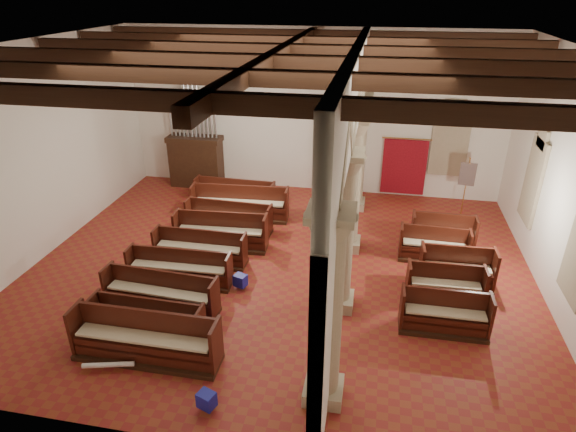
# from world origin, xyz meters

# --- Properties ---
(floor) EXTENTS (14.00, 14.00, 0.00)m
(floor) POSITION_xyz_m (0.00, 0.00, 0.00)
(floor) COLOR maroon
(floor) RESTS_ON ground
(ceiling) EXTENTS (14.00, 14.00, 0.00)m
(ceiling) POSITION_xyz_m (0.00, 0.00, 6.00)
(ceiling) COLOR black
(ceiling) RESTS_ON wall_back
(wall_back) EXTENTS (14.00, 0.02, 6.00)m
(wall_back) POSITION_xyz_m (0.00, 6.00, 3.00)
(wall_back) COLOR white
(wall_back) RESTS_ON floor
(wall_front) EXTENTS (14.00, 0.02, 6.00)m
(wall_front) POSITION_xyz_m (0.00, -6.00, 3.00)
(wall_front) COLOR white
(wall_front) RESTS_ON floor
(wall_left) EXTENTS (0.02, 12.00, 6.00)m
(wall_left) POSITION_xyz_m (-7.00, 0.00, 3.00)
(wall_left) COLOR white
(wall_left) RESTS_ON floor
(wall_right) EXTENTS (0.02, 12.00, 6.00)m
(wall_right) POSITION_xyz_m (7.00, 0.00, 3.00)
(wall_right) COLOR white
(wall_right) RESTS_ON floor
(ceiling_beams) EXTENTS (13.80, 11.80, 0.30)m
(ceiling_beams) POSITION_xyz_m (0.00, 0.00, 5.82)
(ceiling_beams) COLOR #331E10
(ceiling_beams) RESTS_ON wall_back
(arcade) EXTENTS (0.90, 11.90, 6.00)m
(arcade) POSITION_xyz_m (1.80, 0.00, 3.56)
(arcade) COLOR tan
(arcade) RESTS_ON floor
(window_right_b) EXTENTS (0.03, 1.00, 2.20)m
(window_right_b) POSITION_xyz_m (6.98, 2.50, 2.20)
(window_right_b) COLOR #387E5D
(window_right_b) RESTS_ON wall_right
(window_back) EXTENTS (1.00, 0.03, 2.20)m
(window_back) POSITION_xyz_m (5.00, 5.98, 2.20)
(window_back) COLOR #387E5D
(window_back) RESTS_ON wall_back
(pipe_organ) EXTENTS (2.10, 0.85, 4.40)m
(pipe_organ) POSITION_xyz_m (-4.50, 5.50, 1.37)
(pipe_organ) COLOR #331E10
(pipe_organ) RESTS_ON floor
(lectern) EXTENTS (0.54, 0.56, 1.21)m
(lectern) POSITION_xyz_m (-3.77, 5.49, 0.50)
(lectern) COLOR #391D12
(lectern) RESTS_ON floor
(dossal_curtain) EXTENTS (1.80, 0.07, 2.17)m
(dossal_curtain) POSITION_xyz_m (3.50, 5.92, 1.17)
(dossal_curtain) COLOR maroon
(dossal_curtain) RESTS_ON floor
(processional_banner) EXTENTS (0.51, 0.65, 2.23)m
(processional_banner) POSITION_xyz_m (5.45, 4.18, 0.78)
(processional_banner) COLOR #331E10
(processional_banner) RESTS_ON floor
(hymnal_box_a) EXTENTS (0.39, 0.36, 0.32)m
(hymnal_box_a) POSITION_xyz_m (-0.33, -5.25, 0.26)
(hymnal_box_a) COLOR navy
(hymnal_box_a) RESTS_ON floor
(hymnal_box_b) EXTENTS (0.34, 0.29, 0.31)m
(hymnal_box_b) POSITION_xyz_m (-1.28, -3.10, 0.25)
(hymnal_box_b) COLOR navy
(hymnal_box_b) RESTS_ON floor
(hymnal_box_c) EXTENTS (0.39, 0.35, 0.32)m
(hymnal_box_c) POSITION_xyz_m (-0.81, -1.23, 0.26)
(hymnal_box_c) COLOR #152296
(hymnal_box_c) RESTS_ON floor
(tube_heater_a) EXTENTS (1.07, 0.37, 0.11)m
(tube_heater_a) POSITION_xyz_m (-2.70, -4.66, 0.16)
(tube_heater_a) COLOR white
(tube_heater_a) RESTS_ON floor
(tube_heater_b) EXTENTS (0.88, 0.13, 0.09)m
(tube_heater_b) POSITION_xyz_m (-2.79, -4.06, 0.16)
(tube_heater_b) COLOR silver
(tube_heater_b) RESTS_ON floor
(nave_pew_0) EXTENTS (3.22, 0.77, 1.15)m
(nave_pew_0) POSITION_xyz_m (-2.05, -4.16, 0.38)
(nave_pew_0) COLOR #331E10
(nave_pew_0) RESTS_ON floor
(nave_pew_1) EXTENTS (2.65, 0.70, 0.95)m
(nave_pew_1) POSITION_xyz_m (-2.35, -3.48, 0.31)
(nave_pew_1) COLOR #331E10
(nave_pew_1) RESTS_ON floor
(nave_pew_2) EXTENTS (2.94, 0.85, 1.02)m
(nave_pew_2) POSITION_xyz_m (-2.49, -2.45, 0.34)
(nave_pew_2) COLOR #331E10
(nave_pew_2) RESTS_ON floor
(nave_pew_3) EXTENTS (2.84, 0.72, 0.96)m
(nave_pew_3) POSITION_xyz_m (-2.49, -1.25, 0.32)
(nave_pew_3) COLOR #331E10
(nave_pew_3) RESTS_ON floor
(nave_pew_4) EXTENTS (2.70, 0.67, 0.99)m
(nave_pew_4) POSITION_xyz_m (-2.32, -0.14, 0.33)
(nave_pew_4) COLOR #331E10
(nave_pew_4) RESTS_ON floor
(nave_pew_5) EXTENTS (2.86, 0.93, 1.11)m
(nave_pew_5) POSITION_xyz_m (-2.00, 0.83, 0.37)
(nave_pew_5) COLOR #331E10
(nave_pew_5) RESTS_ON floor
(nave_pew_6) EXTENTS (2.86, 0.77, 0.99)m
(nave_pew_6) POSITION_xyz_m (-2.10, 1.91, 0.33)
(nave_pew_6) COLOR #331E10
(nave_pew_6) RESTS_ON floor
(nave_pew_7) EXTENTS (3.35, 0.98, 1.14)m
(nave_pew_7) POSITION_xyz_m (-2.00, 2.90, 0.38)
(nave_pew_7) COLOR #331E10
(nave_pew_7) RESTS_ON floor
(nave_pew_8) EXTENTS (2.94, 0.74, 0.98)m
(nave_pew_8) POSITION_xyz_m (-2.47, 3.85, 0.32)
(nave_pew_8) COLOR #331E10
(nave_pew_8) RESTS_ON floor
(aisle_pew_0) EXTENTS (2.02, 0.71, 1.03)m
(aisle_pew_0) POSITION_xyz_m (4.29, -1.99, 0.35)
(aisle_pew_0) COLOR #331E10
(aisle_pew_0) RESTS_ON floor
(aisle_pew_1) EXTENTS (1.92, 0.72, 1.00)m
(aisle_pew_1) POSITION_xyz_m (4.42, -0.76, 0.34)
(aisle_pew_1) COLOR #331E10
(aisle_pew_1) RESTS_ON floor
(aisle_pew_2) EXTENTS (1.92, 0.81, 1.13)m
(aisle_pew_2) POSITION_xyz_m (4.78, -0.04, 0.39)
(aisle_pew_2) COLOR #331E10
(aisle_pew_2) RESTS_ON floor
(aisle_pew_3) EXTENTS (1.99, 0.72, 1.01)m
(aisle_pew_3) POSITION_xyz_m (4.31, 1.26, 0.34)
(aisle_pew_3) COLOR #331E10
(aisle_pew_3) RESTS_ON floor
(aisle_pew_4) EXTENTS (1.88, 0.75, 1.10)m
(aisle_pew_4) POSITION_xyz_m (4.62, 2.01, 0.37)
(aisle_pew_4) COLOR #331E10
(aisle_pew_4) RESTS_ON floor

